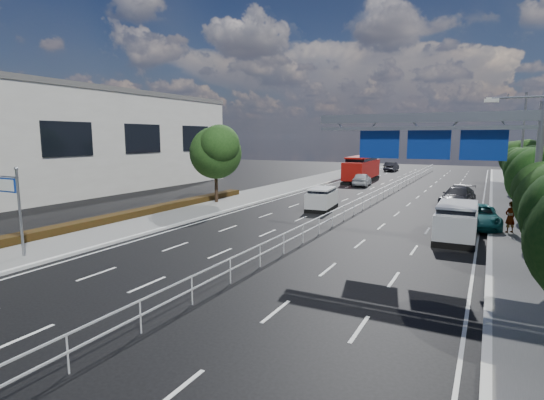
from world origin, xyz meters
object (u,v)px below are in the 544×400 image
at_px(toilet_sign, 13,196).
at_px(red_bus, 362,168).
at_px(parked_car_teal, 478,216).
at_px(parked_car_dark, 458,196).
at_px(white_minivan, 322,199).
at_px(silver_minivan, 457,222).
at_px(near_car_silver, 362,179).
at_px(pedestrian_a, 510,217).
at_px(near_car_dark, 391,167).
at_px(overhead_gantry, 445,139).

height_order(toilet_sign, red_bus, toilet_sign).
distance_m(parked_car_teal, parked_car_dark, 9.03).
relative_size(white_minivan, silver_minivan, 0.83).
height_order(red_bus, near_car_silver, red_bus).
xyz_separation_m(parked_car_dark, pedestrian_a, (3.48, -10.27, 0.28)).
xyz_separation_m(white_minivan, near_car_silver, (-1.67, 17.62, -0.08)).
bearing_deg(parked_car_teal, red_bus, 113.63).
bearing_deg(silver_minivan, pedestrian_a, 44.27).
distance_m(white_minivan, parked_car_teal, 11.26).
distance_m(toilet_sign, parked_car_dark, 31.69).
bearing_deg(near_car_dark, white_minivan, 95.14).
bearing_deg(parked_car_dark, pedestrian_a, -63.46).
distance_m(toilet_sign, parked_car_teal, 26.09).
xyz_separation_m(red_bus, near_car_silver, (1.43, -5.01, -0.91)).
distance_m(overhead_gantry, red_bus, 34.51).
height_order(near_car_dark, pedestrian_a, pedestrian_a).
bearing_deg(near_car_silver, toilet_sign, 73.88).
bearing_deg(red_bus, parked_car_teal, -62.08).
distance_m(white_minivan, near_car_dark, 41.04).
distance_m(red_bus, near_car_dark, 18.31).
relative_size(near_car_dark, pedestrian_a, 2.52).
height_order(white_minivan, near_car_dark, white_minivan).
bearing_deg(toilet_sign, parked_car_teal, 42.33).
distance_m(near_car_silver, parked_car_dark, 15.24).
bearing_deg(overhead_gantry, parked_car_dark, 90.84).
height_order(white_minivan, pedestrian_a, pedestrian_a).
height_order(overhead_gantry, parked_car_teal, overhead_gantry).
xyz_separation_m(overhead_gantry, pedestrian_a, (3.24, 6.04, -4.54)).
xyz_separation_m(toilet_sign, near_car_silver, (6.43, 36.89, -2.18)).
bearing_deg(pedestrian_a, red_bus, -100.34).
height_order(overhead_gantry, red_bus, overhead_gantry).
relative_size(toilet_sign, parked_car_dark, 0.81).
height_order(red_bus, parked_car_dark, red_bus).
bearing_deg(parked_car_teal, overhead_gantry, -108.16).
xyz_separation_m(white_minivan, near_car_dark, (-3.09, 40.93, -0.08)).
bearing_deg(toilet_sign, overhead_gantry, 29.60).
height_order(white_minivan, red_bus, red_bus).
bearing_deg(parked_car_dark, toilet_sign, -115.69).
height_order(overhead_gantry, parked_car_dark, overhead_gantry).
height_order(near_car_dark, parked_car_teal, near_car_dark).
bearing_deg(parked_car_dark, silver_minivan, -78.69).
bearing_deg(red_bus, parked_car_dark, -53.61).
bearing_deg(pedestrian_a, overhead_gantry, 19.77).
height_order(silver_minivan, parked_car_teal, silver_minivan).
distance_m(overhead_gantry, near_car_silver, 29.50).
relative_size(silver_minivan, parked_car_teal, 0.95).
xyz_separation_m(overhead_gantry, near_car_silver, (-11.26, 26.84, -4.84)).
relative_size(overhead_gantry, near_car_silver, 2.27).
xyz_separation_m(toilet_sign, near_car_dark, (5.01, 60.19, -2.18)).
bearing_deg(silver_minivan, red_bus, 114.32).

